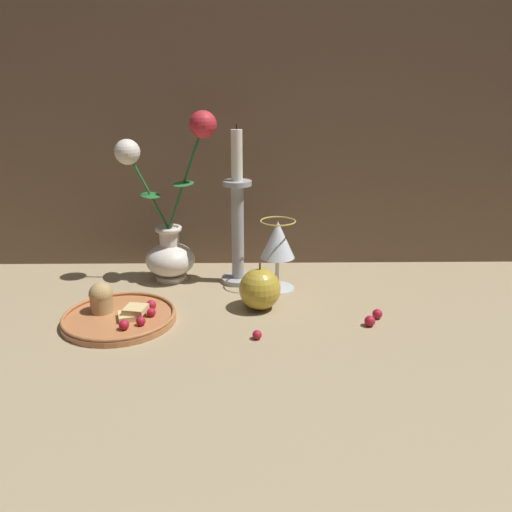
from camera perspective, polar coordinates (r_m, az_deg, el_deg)
The scene contains 9 objects.
ground_plane at distance 0.94m, azimuth -2.20°, elevation -5.98°, with size 2.40×2.40×0.00m, color #9E8966.
vase at distance 1.06m, azimuth -9.82°, elevation 3.06°, with size 0.21×0.10×0.35m.
plate_with_pastries at distance 0.92m, azimuth -15.55°, elevation -6.37°, with size 0.20×0.20×0.07m.
wine_glass at distance 1.00m, azimuth 2.49°, elevation 1.55°, with size 0.07×0.07×0.14m.
candlestick at distance 1.03m, azimuth -2.39°, elevation 4.04°, with size 0.07×0.07×0.33m.
apple_beside_vase at distance 0.93m, azimuth 0.46°, elevation -3.85°, with size 0.08×0.08×0.09m.
berry_near_plate at distance 0.89m, azimuth 12.88°, elevation -7.26°, with size 0.02×0.02×0.02m, color #AD192D.
berry_front_center at distance 0.93m, azimuth 13.70°, elevation -6.45°, with size 0.02×0.02×0.02m, color #AD192D.
berry_by_glass_stem at distance 0.83m, azimuth 0.13°, elevation -8.99°, with size 0.02×0.02×0.02m, color #AD192D.
Camera 1 is at (0.02, -0.86, 0.39)m, focal length 35.00 mm.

